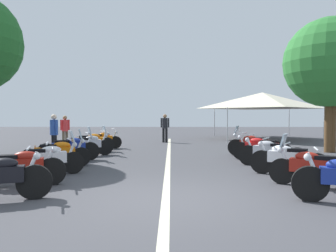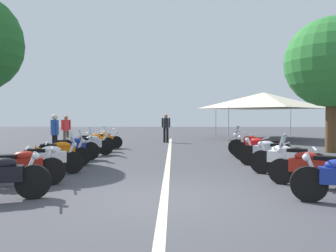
# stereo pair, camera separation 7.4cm
# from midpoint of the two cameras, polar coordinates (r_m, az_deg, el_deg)

# --- Properties ---
(ground_plane) EXTENTS (80.00, 80.00, 0.00)m
(ground_plane) POSITION_cam_midpoint_polar(r_m,az_deg,el_deg) (6.41, -0.35, -12.78)
(ground_plane) COLOR #424247
(lane_centre_stripe) EXTENTS (22.27, 0.16, 0.01)m
(lane_centre_stripe) POSITION_cam_midpoint_polar(r_m,az_deg,el_deg) (11.56, 0.23, -6.18)
(lane_centre_stripe) COLOR beige
(lane_centre_stripe) RESTS_ON ground_plane
(motorcycle_left_row_1) EXTENTS (0.92, 2.04, 1.00)m
(motorcycle_left_row_1) POSITION_cam_midpoint_polar(r_m,az_deg,el_deg) (8.14, -24.61, -6.52)
(motorcycle_left_row_1) COLOR black
(motorcycle_left_row_1) RESTS_ON ground_plane
(motorcycle_left_row_2) EXTENTS (1.10, 1.95, 1.19)m
(motorcycle_left_row_2) POSITION_cam_midpoint_polar(r_m,az_deg,el_deg) (9.39, -20.49, -5.36)
(motorcycle_left_row_2) COLOR black
(motorcycle_left_row_2) RESTS_ON ground_plane
(motorcycle_left_row_3) EXTENTS (0.91, 2.06, 1.19)m
(motorcycle_left_row_3) POSITION_cam_midpoint_polar(r_m,az_deg,el_deg) (10.80, -18.66, -4.42)
(motorcycle_left_row_3) COLOR black
(motorcycle_left_row_3) RESTS_ON ground_plane
(motorcycle_left_row_4) EXTENTS (1.05, 2.02, 1.22)m
(motorcycle_left_row_4) POSITION_cam_midpoint_polar(r_m,az_deg,el_deg) (12.03, -16.65, -3.68)
(motorcycle_left_row_4) COLOR black
(motorcycle_left_row_4) RESTS_ON ground_plane
(motorcycle_left_row_5) EXTENTS (1.01, 1.89, 1.20)m
(motorcycle_left_row_5) POSITION_cam_midpoint_polar(r_m,az_deg,el_deg) (13.41, -13.55, -3.14)
(motorcycle_left_row_5) COLOR black
(motorcycle_left_row_5) RESTS_ON ground_plane
(motorcycle_left_row_6) EXTENTS (0.90, 2.10, 1.00)m
(motorcycle_left_row_6) POSITION_cam_midpoint_polar(r_m,az_deg,el_deg) (14.68, -13.19, -2.73)
(motorcycle_left_row_6) COLOR black
(motorcycle_left_row_6) RESTS_ON ground_plane
(motorcycle_left_row_7) EXTENTS (0.98, 1.93, 0.98)m
(motorcycle_left_row_7) POSITION_cam_midpoint_polar(r_m,az_deg,el_deg) (16.04, -11.36, -2.37)
(motorcycle_left_row_7) COLOR black
(motorcycle_left_row_7) RESTS_ON ground_plane
(motorcycle_right_row_1) EXTENTS (1.17, 1.84, 1.19)m
(motorcycle_right_row_1) POSITION_cam_midpoint_polar(r_m,az_deg,el_deg) (8.06, 24.37, -6.59)
(motorcycle_right_row_1) COLOR black
(motorcycle_right_row_1) RESTS_ON ground_plane
(motorcycle_right_row_2) EXTENTS (1.16, 1.84, 1.01)m
(motorcycle_right_row_2) POSITION_cam_midpoint_polar(r_m,az_deg,el_deg) (9.29, 20.43, -5.42)
(motorcycle_right_row_2) COLOR black
(motorcycle_right_row_2) RESTS_ON ground_plane
(motorcycle_right_row_3) EXTENTS (1.24, 1.91, 1.01)m
(motorcycle_right_row_3) POSITION_cam_midpoint_polar(r_m,az_deg,el_deg) (10.70, 17.84, -4.43)
(motorcycle_right_row_3) COLOR black
(motorcycle_right_row_3) RESTS_ON ground_plane
(motorcycle_right_row_4) EXTENTS (1.19, 1.94, 1.00)m
(motorcycle_right_row_4) POSITION_cam_midpoint_polar(r_m,az_deg,el_deg) (12.05, 16.23, -3.74)
(motorcycle_right_row_4) COLOR black
(motorcycle_right_row_4) RESTS_ON ground_plane
(motorcycle_right_row_5) EXTENTS (1.04, 2.02, 1.22)m
(motorcycle_right_row_5) POSITION_cam_midpoint_polar(r_m,az_deg,el_deg) (13.34, 15.05, -3.14)
(motorcycle_right_row_5) COLOR black
(motorcycle_right_row_5) RESTS_ON ground_plane
(traffic_cone_0) EXTENTS (0.36, 0.36, 0.61)m
(traffic_cone_0) POSITION_cam_midpoint_polar(r_m,az_deg,el_deg) (12.20, -22.03, -4.53)
(traffic_cone_0) COLOR orange
(traffic_cone_0) RESTS_ON ground_plane
(traffic_cone_2) EXTENTS (0.36, 0.36, 0.61)m
(traffic_cone_2) POSITION_cam_midpoint_polar(r_m,az_deg,el_deg) (14.13, 18.49, -3.63)
(traffic_cone_2) COLOR orange
(traffic_cone_2) RESTS_ON ground_plane
(bystander_0) EXTENTS (0.32, 0.53, 1.70)m
(bystander_0) POSITION_cam_midpoint_polar(r_m,az_deg,el_deg) (19.51, -0.26, 0.02)
(bystander_0) COLOR black
(bystander_0) RESTS_ON ground_plane
(bystander_1) EXTENTS (0.40, 0.40, 1.67)m
(bystander_1) POSITION_cam_midpoint_polar(r_m,az_deg,el_deg) (14.02, -19.09, -0.88)
(bystander_1) COLOR black
(bystander_1) RESTS_ON ground_plane
(bystander_2) EXTENTS (0.40, 0.40, 1.61)m
(bystander_2) POSITION_cam_midpoint_polar(r_m,az_deg,el_deg) (17.84, -17.32, -0.41)
(bystander_2) COLOR brown
(bystander_2) RESTS_ON ground_plane
(roadside_tree_0) EXTENTS (2.87, 2.87, 5.40)m
(roadside_tree_0) POSITION_cam_midpoint_polar(r_m,az_deg,el_deg) (16.13, 27.24, 9.91)
(roadside_tree_0) COLOR brown
(roadside_tree_0) RESTS_ON ground_plane
(roadside_tree_2) EXTENTS (3.88, 3.88, 5.86)m
(roadside_tree_2) POSITION_cam_midpoint_polar(r_m,az_deg,el_deg) (16.02, 26.68, 9.90)
(roadside_tree_2) COLOR brown
(roadside_tree_2) RESTS_ON ground_plane
(event_tent) EXTENTS (6.43, 6.43, 3.20)m
(event_tent) POSITION_cam_midpoint_polar(r_m,az_deg,el_deg) (23.26, 16.51, 4.31)
(event_tent) COLOR beige
(event_tent) RESTS_ON ground_plane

